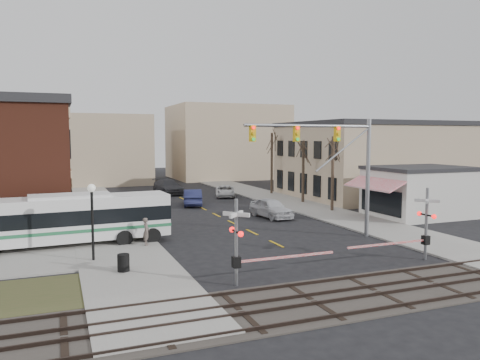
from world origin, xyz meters
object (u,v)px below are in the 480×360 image
Objects in this scene: car_c at (225,191)px; transit_bus at (71,219)px; car_d at (168,187)px; trash_bin at (123,263)px; rr_crossing_east at (420,225)px; car_b at (192,197)px; pedestrian_far at (107,227)px; traffic_signal_mast at (336,154)px; pedestrian_near at (146,231)px; street_lamp at (92,206)px; rr_crossing_west at (245,243)px; car_a at (271,208)px.

transit_bus is at bearing -113.27° from car_c.
trash_bin is at bearing -113.76° from car_d.
rr_crossing_east is 15.95m from trash_bin.
car_b is 3.05× the size of pedestrian_far.
traffic_signal_mast is 5.39× the size of pedestrian_near.
rr_crossing_east is at bearing 117.11° from car_b.
street_lamp is 0.70× the size of car_d.
rr_crossing_east is 0.95× the size of car_d.
car_c is at bearing 48.81° from transit_bus.
street_lamp is at bearing -117.41° from car_d.
rr_crossing_west reaches higher than car_c.
street_lamp is at bearing 159.76° from rr_crossing_east.
rr_crossing_west reaches higher than pedestrian_near.
traffic_signal_mast reaches higher than trash_bin.
car_a is at bearing -84.83° from car_d.
traffic_signal_mast is 15.72m from pedestrian_far.
rr_crossing_east is at bearing -108.29° from pedestrian_near.
traffic_signal_mast is at bearing 11.51° from trash_bin.
trash_bin is (2.22, -7.09, -1.21)m from transit_bus.
transit_bus is at bearing 123.28° from rr_crossing_west.
car_b is (-5.94, 24.88, -1.16)m from rr_crossing_east.
trash_bin is at bearing 142.15° from rr_crossing_west.
car_a is 14.61m from car_c.
pedestrian_far is at bearing -169.07° from car_a.
pedestrian_near is (-13.43, 8.68, -1.00)m from rr_crossing_east.
trash_bin is 0.18× the size of car_a.
pedestrian_near is (-7.49, -16.21, 0.16)m from car_b.
car_a reaches higher than trash_bin.
car_d is at bearing 154.20° from car_c.
car_a is (8.85, 15.97, -1.15)m from rr_crossing_west.
car_c is 7.53m from car_d.
car_d reaches higher than car_b.
pedestrian_near is 3.33m from pedestrian_far.
car_a is at bearing -45.20° from pedestrian_near.
pedestrian_far is (-14.95, -18.83, 0.28)m from car_c.
pedestrian_near is at bearing 147.14° from rr_crossing_east.
rr_crossing_east is at bearing -75.50° from pedestrian_far.
traffic_signal_mast is 1.86× the size of car_b.
pedestrian_far is at bearing 54.05° from pedestrian_near.
pedestrian_near reaches higher than car_b.
rr_crossing_east is at bearing -20.24° from street_lamp.
car_c is at bearing 79.49° from car_a.
pedestrian_far reaches higher than car_b.
traffic_signal_mast is 1.98× the size of car_c.
street_lamp reaches higher than car_b.
pedestrian_near is (-12.01, 2.40, -4.72)m from traffic_signal_mast.
car_a is at bearing -22.50° from pedestrian_far.
car_a reaches higher than car_c.
rr_crossing_west is 9.15m from street_lamp.
rr_crossing_east is at bearing -89.93° from car_a.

